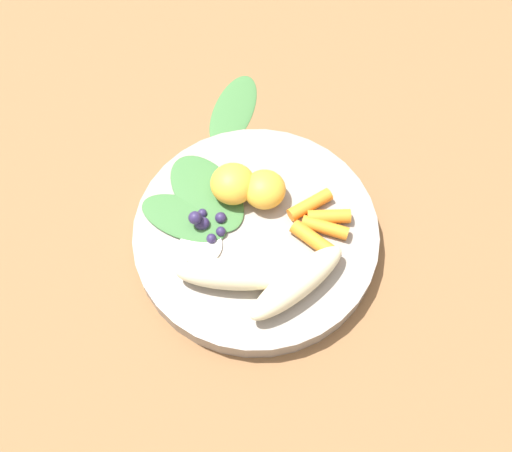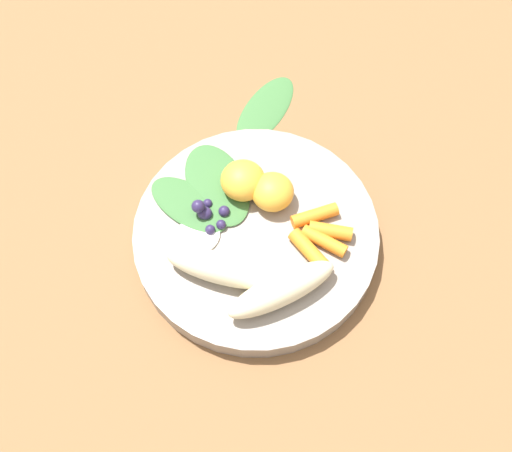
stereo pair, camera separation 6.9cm
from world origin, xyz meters
TOP-DOWN VIEW (x-y plane):
  - ground_plane at (0.00, 0.00)m, footprint 2.40×2.40m
  - bowl at (0.00, 0.00)m, footprint 0.26×0.26m
  - banana_peeled_left at (-0.05, 0.06)m, footprint 0.11×0.11m
  - banana_peeled_right at (0.02, 0.06)m, footprint 0.12×0.04m
  - orange_segment_near at (0.03, -0.04)m, footprint 0.05×0.05m
  - orange_segment_far at (-0.01, -0.04)m, footprint 0.05×0.05m
  - carrot_front at (-0.06, 0.01)m, footprint 0.05×0.04m
  - carrot_mid_left at (-0.07, -0.01)m, footprint 0.05×0.03m
  - carrot_mid_right at (-0.08, -0.02)m, footprint 0.05×0.02m
  - carrot_rear at (-0.06, -0.03)m, footprint 0.05×0.04m
  - blueberry_pile at (0.05, -0.00)m, footprint 0.04×0.04m
  - coconut_shred_patch at (0.06, 0.02)m, footprint 0.05×0.05m
  - kale_leaf_left at (0.06, -0.04)m, footprint 0.12×0.13m
  - kale_leaf_right at (0.08, -0.01)m, footprint 0.11×0.08m
  - kale_leaf_stray at (0.04, -0.17)m, footprint 0.07×0.12m

SIDE VIEW (x-z plane):
  - ground_plane at x=0.00m, z-range 0.00..0.00m
  - kale_leaf_stray at x=0.04m, z-range 0.00..0.01m
  - bowl at x=0.00m, z-range 0.00..0.03m
  - coconut_shred_patch at x=0.06m, z-range 0.03..0.03m
  - kale_leaf_left at x=0.06m, z-range 0.03..0.03m
  - kale_leaf_right at x=0.08m, z-range 0.03..0.03m
  - carrot_mid_left at x=-0.07m, z-range 0.03..0.04m
  - carrot_rear at x=-0.06m, z-range 0.03..0.04m
  - carrot_mid_right at x=-0.08m, z-range 0.03..0.04m
  - carrot_front at x=-0.06m, z-range 0.03..0.04m
  - blueberry_pile at x=0.05m, z-range 0.02..0.05m
  - banana_peeled_left at x=-0.05m, z-range 0.03..0.06m
  - banana_peeled_right at x=0.02m, z-range 0.03..0.06m
  - orange_segment_far at x=-0.01m, z-range 0.03..0.06m
  - orange_segment_near at x=0.03m, z-range 0.03..0.06m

